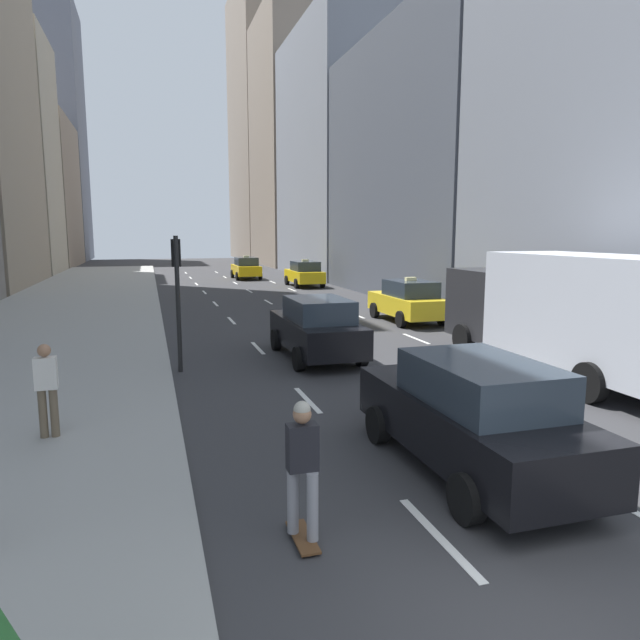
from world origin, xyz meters
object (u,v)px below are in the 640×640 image
(sedan_silver_behind, at_px, (317,328))
(pedestrian_mid_block, at_px, (47,386))
(taxi_second, at_px, (408,301))
(taxi_lead, at_px, (246,268))
(taxi_third, at_px, (304,274))
(sedan_black_near, at_px, (471,414))
(box_truck, at_px, (568,310))
(skateboarder, at_px, (302,465))
(traffic_light_pole, at_px, (177,281))

(sedan_silver_behind, bearing_deg, pedestrian_mid_block, -140.19)
(taxi_second, xyz_separation_m, pedestrian_mid_block, (-12.02, -10.94, 0.19))
(taxi_lead, distance_m, sedan_silver_behind, 29.66)
(taxi_lead, distance_m, taxi_third, 8.02)
(taxi_third, relative_size, sedan_black_near, 0.93)
(sedan_black_near, height_order, box_truck, box_truck)
(sedan_black_near, bearing_deg, pedestrian_mid_block, 154.35)
(taxi_second, xyz_separation_m, sedan_black_near, (-5.60, -14.03, 0.04))
(box_truck, bearing_deg, taxi_lead, 94.80)
(taxi_lead, height_order, skateboarder, taxi_lead)
(sedan_silver_behind, height_order, box_truck, box_truck)
(taxi_third, relative_size, pedestrian_mid_block, 2.67)
(taxi_third, bearing_deg, taxi_lead, 110.44)
(sedan_black_near, bearing_deg, taxi_second, 68.24)
(box_truck, distance_m, skateboarder, 10.42)
(pedestrian_mid_block, xyz_separation_m, traffic_light_pole, (2.47, 4.91, 1.34))
(taxi_lead, relative_size, taxi_third, 1.00)
(taxi_second, relative_size, skateboarder, 2.52)
(skateboarder, bearing_deg, taxi_third, 74.79)
(taxi_lead, bearing_deg, skateboarder, -98.44)
(taxi_lead, xyz_separation_m, taxi_third, (2.80, -7.51, 0.00))
(taxi_second, relative_size, taxi_third, 1.00)
(sedan_black_near, xyz_separation_m, traffic_light_pole, (-3.95, 7.99, 1.49))
(traffic_light_pole, bearing_deg, taxi_third, 66.96)
(taxi_third, distance_m, pedestrian_mid_block, 29.89)
(box_truck, bearing_deg, sedan_silver_behind, 145.63)
(taxi_third, bearing_deg, traffic_light_pole, -113.04)
(taxi_lead, bearing_deg, taxi_second, -83.33)
(box_truck, distance_m, pedestrian_mid_block, 12.14)
(taxi_third, xyz_separation_m, sedan_silver_behind, (-5.60, -22.01, 0.03))
(sedan_silver_behind, relative_size, traffic_light_pole, 1.28)
(skateboarder, height_order, pedestrian_mid_block, pedestrian_mid_block)
(taxi_second, distance_m, taxi_third, 16.42)
(taxi_third, relative_size, traffic_light_pole, 1.22)
(taxi_lead, relative_size, taxi_second, 1.00)
(taxi_lead, xyz_separation_m, skateboarder, (-5.81, -39.18, 0.08))
(taxi_second, distance_m, traffic_light_pole, 11.40)
(box_truck, height_order, pedestrian_mid_block, box_truck)
(taxi_third, xyz_separation_m, box_truck, (0.00, -25.84, 0.83))
(skateboarder, bearing_deg, box_truck, 34.08)
(skateboarder, relative_size, pedestrian_mid_block, 1.06)
(taxi_second, xyz_separation_m, traffic_light_pole, (-9.55, -6.03, 1.53))
(traffic_light_pole, bearing_deg, sedan_black_near, -63.70)
(sedan_silver_behind, xyz_separation_m, box_truck, (5.60, -3.83, 0.80))
(sedan_black_near, relative_size, skateboarder, 2.72)
(taxi_lead, distance_m, taxi_second, 24.10)
(taxi_lead, bearing_deg, taxi_third, -69.56)
(box_truck, distance_m, traffic_light_pole, 10.16)
(pedestrian_mid_block, bearing_deg, taxi_third, 66.28)
(taxi_third, distance_m, box_truck, 25.85)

